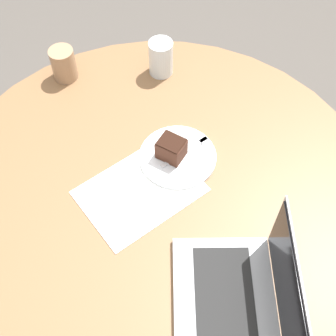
{
  "coord_description": "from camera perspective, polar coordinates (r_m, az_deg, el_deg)",
  "views": [
    {
      "loc": [
        0.02,
        0.67,
        1.84
      ],
      "look_at": [
        -0.03,
        -0.06,
        0.76
      ],
      "focal_mm": 50.0,
      "sensor_mm": 36.0,
      "label": 1
    }
  ],
  "objects": [
    {
      "name": "ground_plane",
      "position": [
        1.95,
        -0.86,
        -14.23
      ],
      "size": [
        12.0,
        12.0,
        0.0
      ],
      "primitive_type": "plane",
      "color": "#4C4742"
    },
    {
      "name": "dining_table",
      "position": [
        1.42,
        -1.16,
        -6.07
      ],
      "size": [
        1.27,
        1.27,
        0.72
      ],
      "color": "brown",
      "rests_on": "ground_plane"
    },
    {
      "name": "paper_document",
      "position": [
        1.3,
        -3.43,
        -2.82
      ],
      "size": [
        0.4,
        0.37,
        0.0
      ],
      "rotation": [
        0.0,
        0.0,
        0.58
      ],
      "color": "white",
      "rests_on": "dining_table"
    },
    {
      "name": "plate",
      "position": [
        1.36,
        1.2,
        1.37
      ],
      "size": [
        0.22,
        0.22,
        0.01
      ],
      "color": "silver",
      "rests_on": "dining_table"
    },
    {
      "name": "cake_slice",
      "position": [
        1.33,
        0.4,
        2.39
      ],
      "size": [
        0.1,
        0.09,
        0.07
      ],
      "rotation": [
        0.0,
        0.0,
        5.68
      ],
      "color": "#472619",
      "rests_on": "plate"
    },
    {
      "name": "fork",
      "position": [
        1.37,
        2.65,
        2.37
      ],
      "size": [
        0.15,
        0.11,
        0.0
      ],
      "rotation": [
        0.0,
        0.0,
        10.01
      ],
      "color": "silver",
      "rests_on": "plate"
    },
    {
      "name": "coffee_glass",
      "position": [
        1.58,
        -12.62,
        12.27
      ],
      "size": [
        0.08,
        0.08,
        0.11
      ],
      "color": "#997556",
      "rests_on": "dining_table"
    },
    {
      "name": "water_glass",
      "position": [
        1.56,
        -0.88,
        13.29
      ],
      "size": [
        0.08,
        0.08,
        0.12
      ],
      "color": "silver",
      "rests_on": "dining_table"
    },
    {
      "name": "laptop",
      "position": [
        1.15,
        8.67,
        -15.01
      ],
      "size": [
        0.27,
        0.33,
        0.23
      ],
      "rotation": [
        0.0,
        0.0,
        4.65
      ],
      "color": "gray",
      "rests_on": "dining_table"
    }
  ]
}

